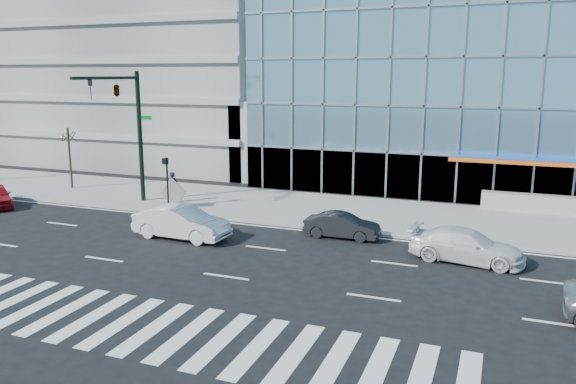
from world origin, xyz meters
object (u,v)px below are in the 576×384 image
ped_signal_post (167,174)px  tilted_panel (173,192)px  pedestrian (173,187)px  traffic_signal (124,105)px  white_sedan (181,222)px  dark_sedan (342,226)px  street_tree_near (68,136)px  white_suv (467,246)px

ped_signal_post → tilted_panel: ped_signal_post is taller
pedestrian → tilted_panel: bearing=-138.6°
tilted_panel → traffic_signal: bearing=-169.2°
ped_signal_post → white_sedan: 6.44m
dark_sedan → pedestrian: (-11.73, 3.22, 0.48)m
ped_signal_post → street_tree_near: street_tree_near is taller
white_suv → dark_sedan: size_ratio=1.30×
pedestrian → tilted_panel: pedestrian is taller
pedestrian → dark_sedan: bearing=-96.2°
street_tree_near → pedestrian: street_tree_near is taller
ped_signal_post → tilted_panel: bearing=8.5°
traffic_signal → white_sedan: (6.47, -4.52, -5.36)m
ped_signal_post → dark_sedan: size_ratio=0.80×
dark_sedan → white_sedan: bearing=111.2°
street_tree_near → tilted_panel: bearing=-14.2°
street_tree_near → tilted_panel: size_ratio=3.25×
traffic_signal → dark_sedan: (13.83, -1.57, -5.55)m
traffic_signal → white_suv: (19.83, -3.14, -5.46)m
pedestrian → tilted_panel: (0.77, -1.22, -0.04)m
street_tree_near → white_sedan: (13.47, -7.45, -2.98)m
street_tree_near → tilted_panel: (9.88, -2.50, -2.72)m
dark_sedan → tilted_panel: bearing=79.0°
white_suv → tilted_panel: bearing=85.0°
traffic_signal → dark_sedan: 14.99m
white_sedan → tilted_panel: tilted_panel is taller
dark_sedan → tilted_panel: size_ratio=2.87×
tilted_panel → dark_sedan: bearing=-8.1°
street_tree_near → white_suv: street_tree_near is taller
traffic_signal → tilted_panel: bearing=8.5°
street_tree_near → dark_sedan: 21.55m
tilted_panel → white_sedan: bearing=-51.8°
white_suv → dark_sedan: 6.20m
ped_signal_post → street_tree_near: bearing=164.9°
traffic_signal → dark_sedan: size_ratio=2.15×
street_tree_near → white_sedan: bearing=-29.0°
white_suv → tilted_panel: 17.33m
white_suv → pedestrian: 18.37m
white_suv → white_sedan: white_sedan is taller
white_suv → tilted_panel: (-16.96, 3.57, 0.36)m
ped_signal_post → pedestrian: 1.69m
ped_signal_post → white_sedan: bearing=-51.0°
street_tree_near → traffic_signal: bearing=-22.7°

